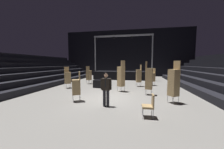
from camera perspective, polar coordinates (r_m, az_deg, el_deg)
ground_plane at (r=8.09m, az=-2.09°, el=-10.85°), size 22.00×30.00×0.10m
arena_end_wall at (r=22.74m, az=6.39°, el=9.56°), size 22.00×0.30×8.00m
bleacher_bank_left at (r=13.28m, az=-38.88°, el=1.35°), size 5.25×24.00×3.15m
stage_riser at (r=17.75m, az=5.07°, el=0.04°), size 7.93×2.61×5.83m
man_with_tie at (r=6.33m, az=-2.71°, el=-5.96°), size 0.57×0.24×1.69m
chair_stack_front_left at (r=7.48m, az=-15.76°, el=-5.20°), size 0.60×0.60×1.71m
chair_stack_front_right at (r=9.00m, az=16.27°, el=-1.63°), size 0.54×0.54×2.31m
chair_stack_mid_left at (r=13.69m, az=-10.40°, el=-0.22°), size 0.53×0.53×1.88m
chair_stack_mid_right at (r=7.61m, az=26.05°, el=-3.11°), size 0.61×0.61×2.31m
chair_stack_mid_centre at (r=13.02m, az=17.71°, el=-1.00°), size 0.58×0.58×1.71m
chair_stack_rear_left at (r=11.78m, az=-19.38°, el=-1.24°), size 0.62×0.62×1.88m
chair_stack_rear_right at (r=12.21m, az=11.94°, el=-0.46°), size 0.52×0.52×2.05m
chair_stack_rear_centre at (r=9.76m, az=4.13°, el=-0.71°), size 0.62×0.62×2.39m
equipment_road_case at (r=11.42m, az=-5.98°, el=-4.19°), size 0.97×0.71×0.69m
loose_chair_near_man at (r=5.37m, az=16.55°, el=-12.79°), size 0.45×0.45×0.95m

